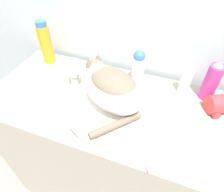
{
  "coord_description": "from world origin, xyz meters",
  "views": [
    {
      "loc": [
        0.21,
        -0.31,
        1.48
      ],
      "look_at": [
        0.02,
        0.2,
        0.95
      ],
      "focal_mm": 32.0,
      "sensor_mm": 36.0,
      "label": 1
    }
  ],
  "objects_px": {
    "spray_bottle_trigger": "(211,82)",
    "lotion_bottle_white": "(138,67)",
    "cat": "(112,87)",
    "faucet": "(75,72)",
    "deodorant_stick": "(186,79)",
    "cream_tube": "(172,164)",
    "shampoo_bottle_tall": "(46,43)"
  },
  "relations": [
    {
      "from": "faucet",
      "to": "shampoo_bottle_tall",
      "type": "height_order",
      "value": "shampoo_bottle_tall"
    },
    {
      "from": "spray_bottle_trigger",
      "to": "deodorant_stick",
      "type": "xyz_separation_m",
      "value": [
        -0.1,
        0.0,
        -0.01
      ]
    },
    {
      "from": "shampoo_bottle_tall",
      "to": "deodorant_stick",
      "type": "bearing_deg",
      "value": -0.0
    },
    {
      "from": "lotion_bottle_white",
      "to": "deodorant_stick",
      "type": "bearing_deg",
      "value": 0.0
    },
    {
      "from": "faucet",
      "to": "spray_bottle_trigger",
      "type": "distance_m",
      "value": 0.59
    },
    {
      "from": "lotion_bottle_white",
      "to": "faucet",
      "type": "bearing_deg",
      "value": -153.03
    },
    {
      "from": "deodorant_stick",
      "to": "spray_bottle_trigger",
      "type": "bearing_deg",
      "value": 0.0
    },
    {
      "from": "cat",
      "to": "deodorant_stick",
      "type": "height_order",
      "value": "cat"
    },
    {
      "from": "spray_bottle_trigger",
      "to": "lotion_bottle_white",
      "type": "bearing_deg",
      "value": 180.0
    },
    {
      "from": "cat",
      "to": "faucet",
      "type": "distance_m",
      "value": 0.24
    },
    {
      "from": "cream_tube",
      "to": "shampoo_bottle_tall",
      "type": "bearing_deg",
      "value": 151.67
    },
    {
      "from": "faucet",
      "to": "deodorant_stick",
      "type": "bearing_deg",
      "value": 39.15
    },
    {
      "from": "deodorant_stick",
      "to": "lotion_bottle_white",
      "type": "xyz_separation_m",
      "value": [
        -0.22,
        0.0,
        0.01
      ]
    },
    {
      "from": "spray_bottle_trigger",
      "to": "deodorant_stick",
      "type": "distance_m",
      "value": 0.1
    },
    {
      "from": "cat",
      "to": "shampoo_bottle_tall",
      "type": "distance_m",
      "value": 0.5
    },
    {
      "from": "spray_bottle_trigger",
      "to": "faucet",
      "type": "bearing_deg",
      "value": -167.12
    },
    {
      "from": "shampoo_bottle_tall",
      "to": "deodorant_stick",
      "type": "distance_m",
      "value": 0.71
    },
    {
      "from": "cat",
      "to": "cream_tube",
      "type": "bearing_deg",
      "value": 174.36
    },
    {
      "from": "cat",
      "to": "faucet",
      "type": "height_order",
      "value": "cat"
    },
    {
      "from": "faucet",
      "to": "cream_tube",
      "type": "bearing_deg",
      "value": -4.24
    },
    {
      "from": "cat",
      "to": "faucet",
      "type": "xyz_separation_m",
      "value": [
        -0.21,
        0.09,
        -0.05
      ]
    },
    {
      "from": "cat",
      "to": "shampoo_bottle_tall",
      "type": "bearing_deg",
      "value": -1.58
    },
    {
      "from": "faucet",
      "to": "deodorant_stick",
      "type": "relative_size",
      "value": 0.95
    },
    {
      "from": "shampoo_bottle_tall",
      "to": "cream_tube",
      "type": "relative_size",
      "value": 1.46
    },
    {
      "from": "faucet",
      "to": "shampoo_bottle_tall",
      "type": "bearing_deg",
      "value": 174.57
    },
    {
      "from": "spray_bottle_trigger",
      "to": "cream_tube",
      "type": "xyz_separation_m",
      "value": [
        -0.09,
        -0.39,
        -0.07
      ]
    },
    {
      "from": "cat",
      "to": "lotion_bottle_white",
      "type": "relative_size",
      "value": 1.93
    },
    {
      "from": "spray_bottle_trigger",
      "to": "lotion_bottle_white",
      "type": "xyz_separation_m",
      "value": [
        -0.32,
        0.0,
        -0.0
      ]
    },
    {
      "from": "lotion_bottle_white",
      "to": "cream_tube",
      "type": "height_order",
      "value": "lotion_bottle_white"
    },
    {
      "from": "cream_tube",
      "to": "spray_bottle_trigger",
      "type": "bearing_deg",
      "value": 76.5
    },
    {
      "from": "faucet",
      "to": "cat",
      "type": "bearing_deg",
      "value": -0.3
    },
    {
      "from": "faucet",
      "to": "shampoo_bottle_tall",
      "type": "relative_size",
      "value": 0.61
    }
  ]
}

